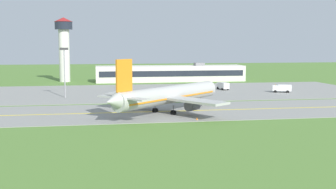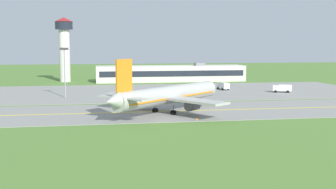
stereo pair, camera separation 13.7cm
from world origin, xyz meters
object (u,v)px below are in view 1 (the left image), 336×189
object	(u,v)px
airplane_lead	(168,95)
control_tower	(64,43)
apron_light_mast	(64,66)
service_truck_fuel	(223,85)
service_truck_baggage	(282,88)

from	to	relation	value
airplane_lead	control_tower	xyz separation A→B (m)	(-28.99, 88.48, 12.00)
control_tower	apron_light_mast	xyz separation A→B (m)	(3.87, -56.20, -6.80)
service_truck_fuel	control_tower	size ratio (longest dim) A/B	0.23
service_truck_fuel	airplane_lead	bearing A→B (deg)	-120.38
service_truck_baggage	control_tower	distance (m)	91.40
airplane_lead	service_truck_fuel	world-z (taller)	airplane_lead
airplane_lead	control_tower	size ratio (longest dim) A/B	1.19
apron_light_mast	airplane_lead	bearing A→B (deg)	-52.10
service_truck_fuel	apron_light_mast	bearing A→B (deg)	-165.09
airplane_lead	apron_light_mast	world-z (taller)	apron_light_mast
service_truck_baggage	service_truck_fuel	bearing A→B (deg)	145.10
service_truck_baggage	control_tower	xyz separation A→B (m)	(-72.46, 53.76, 14.60)
service_truck_fuel	control_tower	world-z (taller)	control_tower
control_tower	service_truck_baggage	bearing A→B (deg)	-36.57
apron_light_mast	service_truck_baggage	bearing A→B (deg)	2.04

